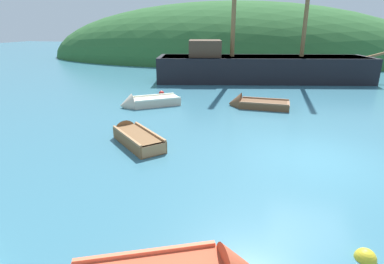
{
  "coord_description": "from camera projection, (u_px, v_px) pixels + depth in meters",
  "views": [
    {
      "loc": [
        -1.72,
        -9.36,
        3.86
      ],
      "look_at": [
        -4.14,
        0.95,
        0.22
      ],
      "focal_mm": 29.22,
      "sensor_mm": 36.0,
      "label": 1
    }
  ],
  "objects": [
    {
      "name": "ground_plane",
      "position": [
        317.0,
        159.0,
        9.51
      ],
      "size": [
        120.0,
        120.0,
        0.0
      ],
      "primitive_type": "plane",
      "color": "teal"
    },
    {
      "name": "shore_hill",
      "position": [
        227.0,
        59.0,
        36.84
      ],
      "size": [
        43.71,
        18.68,
        12.83
      ],
      "primitive_type": "ellipsoid",
      "color": "#2D602D",
      "rests_on": "ground"
    },
    {
      "name": "sailing_ship",
      "position": [
        260.0,
        72.0,
        22.38
      ],
      "size": [
        17.48,
        6.44,
        13.42
      ],
      "rotation": [
        0.0,
        0.0,
        0.21
      ],
      "color": "black",
      "rests_on": "ground"
    },
    {
      "name": "rowboat_outer_left",
      "position": [
        134.0,
        138.0,
        10.87
      ],
      "size": [
        2.77,
        2.7,
        0.87
      ],
      "rotation": [
        0.0,
        0.0,
        2.38
      ],
      "color": "brown",
      "rests_on": "ground"
    },
    {
      "name": "rowboat_far",
      "position": [
        146.0,
        103.0,
        15.66
      ],
      "size": [
        3.06,
        2.63,
        1.1
      ],
      "rotation": [
        0.0,
        0.0,
        3.76
      ],
      "color": "beige",
      "rests_on": "ground"
    },
    {
      "name": "rowboat_center",
      "position": [
        253.0,
        105.0,
        15.45
      ],
      "size": [
        3.0,
        1.34,
        1.15
      ],
      "rotation": [
        0.0,
        0.0,
        3.09
      ],
      "color": "brown",
      "rests_on": "ground"
    },
    {
      "name": "buoy_yellow",
      "position": [
        365.0,
        259.0,
        5.44
      ],
      "size": [
        0.37,
        0.37,
        0.37
      ],
      "primitive_type": "sphere",
      "color": "yellow",
      "rests_on": "ground"
    },
    {
      "name": "buoy_red",
      "position": [
        161.0,
        93.0,
        18.53
      ],
      "size": [
        0.33,
        0.33,
        0.33
      ],
      "primitive_type": "sphere",
      "color": "red",
      "rests_on": "ground"
    }
  ]
}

